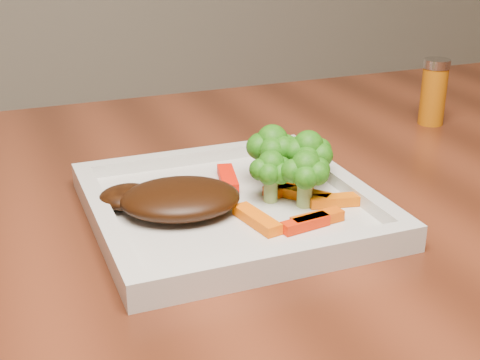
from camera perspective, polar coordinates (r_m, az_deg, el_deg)
name	(u,v)px	position (r m, az deg, el deg)	size (l,w,h in m)	color
plate	(231,210)	(0.67, -0.80, -2.58)	(0.27, 0.27, 0.01)	silver
steak	(180,198)	(0.64, -5.11, -1.58)	(0.12, 0.09, 0.03)	black
broccoli_0	(272,153)	(0.70, 2.75, 2.30)	(0.06, 0.06, 0.07)	#186310
broccoli_1	(308,159)	(0.69, 5.80, 1.78)	(0.06, 0.06, 0.06)	#2D6510
broccoli_2	(305,178)	(0.65, 5.59, 0.15)	(0.05, 0.05, 0.06)	#215E0F
broccoli_3	(271,172)	(0.66, 2.66, 0.64)	(0.05, 0.05, 0.06)	#187713
carrot_0	(317,219)	(0.63, 6.62, -3.31)	(0.05, 0.01, 0.01)	#DF4E03
carrot_1	(337,200)	(0.67, 8.24, -1.73)	(0.05, 0.01, 0.01)	#E05D03
carrot_2	(257,219)	(0.62, 1.45, -3.37)	(0.06, 0.02, 0.01)	#FF6404
carrot_3	(304,172)	(0.73, 5.49, 0.72)	(0.06, 0.02, 0.01)	#FF6504
carrot_4	(228,178)	(0.71, -1.05, 0.16)	(0.06, 0.02, 0.01)	#F51604
carrot_5	(304,194)	(0.68, 5.48, -1.24)	(0.05, 0.01, 0.01)	#EC6103
carrot_6	(288,189)	(0.69, 4.13, -0.78)	(0.05, 0.01, 0.01)	#E84D03
spice_shaker	(434,92)	(0.97, 16.19, 7.22)	(0.03, 0.03, 0.09)	#AB5909
carrot_7	(305,224)	(0.62, 5.60, -3.72)	(0.05, 0.01, 0.01)	red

